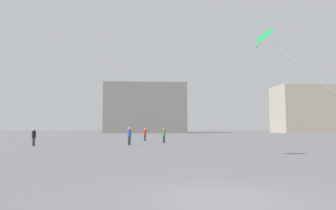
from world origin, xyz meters
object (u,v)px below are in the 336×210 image
object	(u,v)px
person_in_green	(164,135)
person_in_black	(34,136)
building_left_hall	(146,108)
kite_emerald_delta	(265,37)
person_in_red	(145,134)
person_in_blue	(129,135)
building_centre_hall	(312,109)

from	to	relation	value
person_in_green	person_in_black	bearing A→B (deg)	111.25
building_left_hall	kite_emerald_delta	bearing A→B (deg)	-85.05
person_in_green	person_in_red	distance (m)	5.40
person_in_green	person_in_black	size ratio (longest dim) A/B	1.00
building_left_hall	person_in_blue	bearing A→B (deg)	-92.24
person_in_blue	building_centre_hall	size ratio (longest dim) A/B	0.07
person_in_green	kite_emerald_delta	xyz separation A→B (m)	(5.03, -16.92, 6.49)
person_in_blue	person_in_red	bearing A→B (deg)	-38.08
person_in_green	building_centre_hall	size ratio (longest dim) A/B	0.07
person_in_red	building_left_hall	xyz separation A→B (m)	(0.72, 52.69, 6.76)
building_left_hall	person_in_red	bearing A→B (deg)	-90.78
kite_emerald_delta	building_left_hall	distance (m)	74.84
person_in_black	kite_emerald_delta	bearing A→B (deg)	13.23
person_in_green	person_in_red	xyz separation A→B (m)	(-2.15, 4.95, -0.02)
person_in_green	kite_emerald_delta	size ratio (longest dim) A/B	0.26
person_in_green	person_in_black	xyz separation A→B (m)	(-13.17, -4.01, 0.00)
person_in_black	person_in_green	bearing A→B (deg)	65.51
person_in_blue	building_centre_hall	distance (m)	83.05
person_in_green	person_in_red	size ratio (longest dim) A/B	1.02
person_in_green	person_in_red	world-z (taller)	person_in_green
person_in_black	person_in_red	bearing A→B (deg)	87.68
person_in_black	person_in_red	xyz separation A→B (m)	(11.02, 8.96, -0.02)
building_left_hall	building_centre_hall	distance (m)	54.01
building_left_hall	building_centre_hall	size ratio (longest dim) A/B	1.03
person_in_blue	kite_emerald_delta	distance (m)	17.10
person_in_black	building_left_hall	bearing A→B (deg)	127.79
kite_emerald_delta	person_in_red	bearing A→B (deg)	108.18
kite_emerald_delta	person_in_green	bearing A→B (deg)	106.56
person_in_black	building_left_hall	xyz separation A→B (m)	(11.74, 61.65, 6.74)
person_in_blue	building_left_hall	bearing A→B (deg)	-29.41
person_in_black	person_in_red	size ratio (longest dim) A/B	1.02
person_in_blue	kite_emerald_delta	xyz separation A→B (m)	(8.86, -13.13, 6.42)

